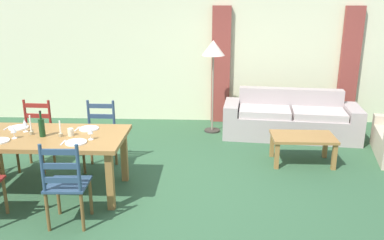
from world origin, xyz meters
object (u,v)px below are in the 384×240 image
object	(u,v)px
dining_chair_far_right	(100,136)
wine_bottle	(42,127)
coffee_table	(303,140)
couch	(290,120)
wine_glass_far_left	(25,123)
dining_chair_near_right	(66,184)
wine_glass_near_right	(90,131)
coffee_cup_primary	(71,132)
standing_lamp	(213,54)
dining_chair_far_left	(36,135)
wine_glass_near_left	(13,129)
dining_table	(47,142)

from	to	relation	value
dining_chair_far_right	wine_bottle	size ratio (longest dim) A/B	3.04
coffee_table	couch	bearing A→B (deg)	87.76
wine_glass_far_left	coffee_table	world-z (taller)	wine_glass_far_left
dining_chair_near_right	wine_glass_near_right	distance (m)	0.73
dining_chair_near_right	couch	bearing A→B (deg)	46.52
dining_chair_near_right	coffee_table	size ratio (longest dim) A/B	1.07
coffee_cup_primary	coffee_table	size ratio (longest dim) A/B	0.10
wine_bottle	standing_lamp	distance (m)	3.29
dining_chair_far_left	dining_chair_far_right	distance (m)	0.91
dining_chair_far_right	wine_glass_near_right	xyz separation A→B (m)	(0.15, -0.91, 0.38)
dining_chair_far_right	standing_lamp	xyz separation A→B (m)	(1.58, 1.71, 0.93)
wine_glass_near_left	dining_chair_near_right	bearing A→B (deg)	-37.13
wine_glass_far_left	standing_lamp	distance (m)	3.35
wine_bottle	wine_glass_near_right	bearing A→B (deg)	-7.91
dining_chair_far_left	dining_chair_far_right	size ratio (longest dim) A/B	1.00
dining_chair_far_left	wine_bottle	size ratio (longest dim) A/B	3.04
couch	coffee_cup_primary	bearing A→B (deg)	-143.05
dining_table	coffee_table	bearing A→B (deg)	18.15
dining_table	coffee_cup_primary	world-z (taller)	coffee_cup_primary
wine_bottle	wine_glass_near_left	bearing A→B (deg)	-164.35
dining_chair_near_right	dining_chair_far_left	bearing A→B (deg)	122.77
wine_glass_near_right	couch	size ratio (longest dim) A/B	0.07
couch	dining_table	bearing A→B (deg)	-145.62
wine_glass_near_left	wine_glass_far_left	size ratio (longest dim) A/B	1.00
wine_glass_near_left	standing_lamp	bearing A→B (deg)	48.31
dining_chair_far_left	coffee_cup_primary	size ratio (longest dim) A/B	10.67
dining_chair_far_left	couch	world-z (taller)	dining_chair_far_left
dining_chair_far_left	dining_chair_near_right	bearing A→B (deg)	-57.23
dining_chair_far_right	dining_chair_far_left	bearing A→B (deg)	-178.83
dining_chair_near_right	standing_lamp	size ratio (longest dim) A/B	0.59
dining_table	wine_glass_near_right	bearing A→B (deg)	-12.22
coffee_table	wine_glass_far_left	bearing A→B (deg)	-165.01
couch	standing_lamp	world-z (taller)	standing_lamp
dining_chair_near_right	dining_table	bearing A→B (deg)	123.24
wine_glass_near_right	standing_lamp	world-z (taller)	standing_lamp
dining_chair_far_left	wine_bottle	bearing A→B (deg)	-60.07
wine_glass_near_left	wine_glass_far_left	xyz separation A→B (m)	(0.02, 0.25, 0.00)
wine_glass_far_left	coffee_table	distance (m)	3.78
dining_chair_far_left	coffee_cup_primary	xyz separation A→B (m)	(0.79, -0.76, 0.32)
wine_glass_far_left	wine_glass_near_left	bearing A→B (deg)	-95.16
wine_bottle	wine_glass_near_left	world-z (taller)	wine_bottle
dining_table	couch	size ratio (longest dim) A/B	0.81
wine_glass_far_left	couch	world-z (taller)	wine_glass_far_left
wine_bottle	couch	xyz separation A→B (m)	(3.38, 2.35, -0.58)
standing_lamp	dining_chair_far_left	bearing A→B (deg)	-145.23
dining_table	wine_glass_near_left	xyz separation A→B (m)	(-0.32, -0.13, 0.20)
dining_chair_far_left	dining_chair_far_right	bearing A→B (deg)	1.17
dining_chair_far_right	wine_glass_far_left	size ratio (longest dim) A/B	5.96
dining_chair_far_left	wine_glass_near_right	xyz separation A→B (m)	(1.07, -0.89, 0.38)
couch	standing_lamp	distance (m)	1.77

